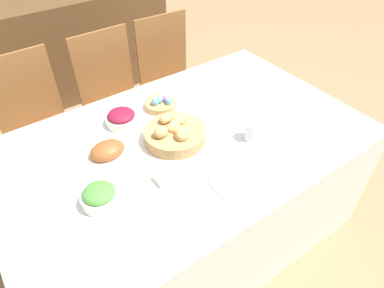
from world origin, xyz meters
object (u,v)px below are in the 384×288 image
(butter_dish, at_px, (168,176))
(green_salad_bowl, at_px, (100,196))
(ham_platter, at_px, (108,151))
(chair_far_right, at_px, (171,77))
(chair_far_left, at_px, (38,124))
(spoon, at_px, (270,162))
(chair_far_center, at_px, (115,96))
(bread_basket, at_px, (175,133))
(beet_salad_bowl, at_px, (122,118))
(egg_basket, at_px, (160,104))
(fork, at_px, (211,195))
(knife, at_px, (265,164))
(drinking_cup, at_px, (251,131))
(sideboard, at_px, (87,44))
(dinner_plate, at_px, (239,179))

(butter_dish, bearing_deg, green_salad_bowl, 170.97)
(ham_platter, bearing_deg, chair_far_right, 43.02)
(chair_far_left, distance_m, butter_dish, 1.18)
(green_salad_bowl, xyz_separation_m, spoon, (0.75, -0.24, -0.04))
(chair_far_center, bearing_deg, bread_basket, -94.71)
(beet_salad_bowl, bearing_deg, egg_basket, 1.68)
(green_salad_bowl, height_order, fork, green_salad_bowl)
(knife, bearing_deg, fork, -177.35)
(chair_far_right, height_order, butter_dish, chair_far_right)
(green_salad_bowl, bearing_deg, beet_salad_bowl, 53.85)
(knife, relative_size, butter_dish, 1.46)
(drinking_cup, distance_m, butter_dish, 0.49)
(egg_basket, relative_size, beet_salad_bowl, 1.02)
(knife, xyz_separation_m, drinking_cup, (0.07, 0.18, 0.05))
(bread_basket, xyz_separation_m, spoon, (0.27, -0.40, -0.04))
(chair_far_center, distance_m, knife, 1.33)
(chair_far_right, xyz_separation_m, fork, (-0.62, -1.29, 0.25))
(beet_salad_bowl, distance_m, drinking_cup, 0.68)
(chair_far_center, relative_size, spoon, 5.62)
(chair_far_center, relative_size, green_salad_bowl, 6.03)
(chair_far_right, relative_size, drinking_cup, 9.97)
(chair_far_left, height_order, sideboard, chair_far_left)
(chair_far_left, distance_m, chair_far_center, 0.55)
(drinking_cup, xyz_separation_m, butter_dish, (-0.49, 0.01, -0.03))
(chair_far_right, xyz_separation_m, chair_far_center, (-0.48, 0.00, 0.00))
(ham_platter, bearing_deg, beet_salad_bowl, 47.80)
(sideboard, xyz_separation_m, egg_basket, (-0.18, -1.65, 0.32))
(egg_basket, bearing_deg, green_salad_bowl, -141.87)
(sideboard, distance_m, drinking_cup, 2.18)
(drinking_cup, bearing_deg, chair_far_right, 78.74)
(chair_far_center, xyz_separation_m, spoon, (0.21, -1.29, 0.25))
(chair_far_right, height_order, green_salad_bowl, chair_far_right)
(knife, bearing_deg, spoon, 2.65)
(sideboard, distance_m, bread_basket, 1.98)
(knife, bearing_deg, chair_far_right, 79.76)
(knife, bearing_deg, green_salad_bowl, 164.25)
(green_salad_bowl, xyz_separation_m, dinner_plate, (0.56, -0.24, -0.03))
(chair_far_right, xyz_separation_m, bread_basket, (-0.54, -0.90, 0.29))
(butter_dish, bearing_deg, sideboard, 78.40)
(ham_platter, bearing_deg, chair_far_left, 101.66)
(chair_far_left, distance_m, sideboard, 1.29)
(sideboard, bearing_deg, chair_far_right, -75.30)
(beet_salad_bowl, bearing_deg, sideboard, 75.72)
(beet_salad_bowl, bearing_deg, chair_far_right, 41.73)
(drinking_cup, bearing_deg, egg_basket, 114.68)
(sideboard, xyz_separation_m, bread_basket, (-0.27, -1.94, 0.34))
(chair_far_right, bearing_deg, chair_far_left, -176.99)
(beet_salad_bowl, relative_size, spoon, 1.01)
(egg_basket, distance_m, drinking_cup, 0.55)
(ham_platter, relative_size, knife, 1.54)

